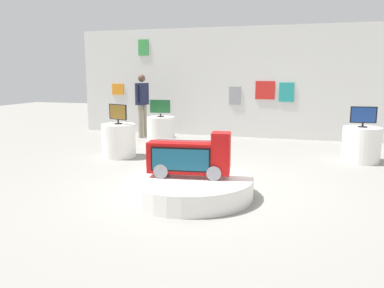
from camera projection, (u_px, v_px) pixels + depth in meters
The scene contains 11 objects.
ground_plane at pixel (209, 186), 6.27m from camera, with size 30.00×30.00×0.00m, color gray.
back_wall_display at pixel (254, 83), 10.83m from camera, with size 10.50×0.13×3.06m.
main_display_pedestal at pixel (189, 186), 5.76m from camera, with size 1.90×1.90×0.29m, color white.
novelty_firetruck_tv at pixel (190, 158), 5.67m from camera, with size 1.23×0.47×0.67m.
display_pedestal_left_rear at pixel (119, 140), 8.44m from camera, with size 0.72×0.72×0.72m, color white.
tv_on_left_rear at pixel (118, 113), 8.33m from camera, with size 0.49×0.21×0.43m.
display_pedestal_center_rear at pixel (161, 131), 9.81m from camera, with size 0.70×0.70×0.72m, color white.
tv_on_center_rear at pixel (160, 107), 9.70m from camera, with size 0.56×0.17×0.44m.
display_pedestal_right_rear at pixel (361, 145), 7.96m from camera, with size 0.75×0.75×0.72m, color white.
tv_on_right_rear at pixel (363, 116), 7.85m from camera, with size 0.51×0.18×0.42m.
shopper_browsing_near_truck at pixel (142, 101), 10.93m from camera, with size 0.28×0.55×1.75m.
Camera 1 is at (1.46, -5.88, 1.79)m, focal length 36.50 mm.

